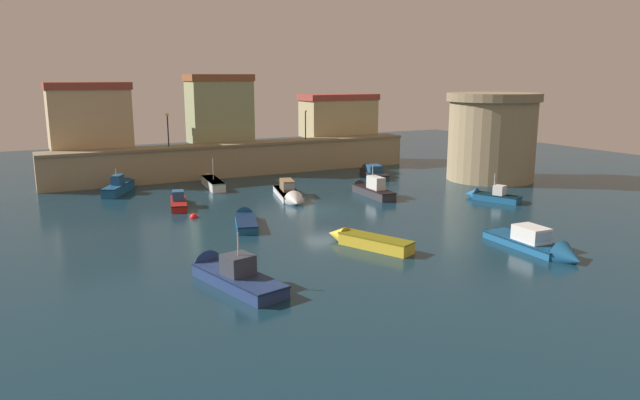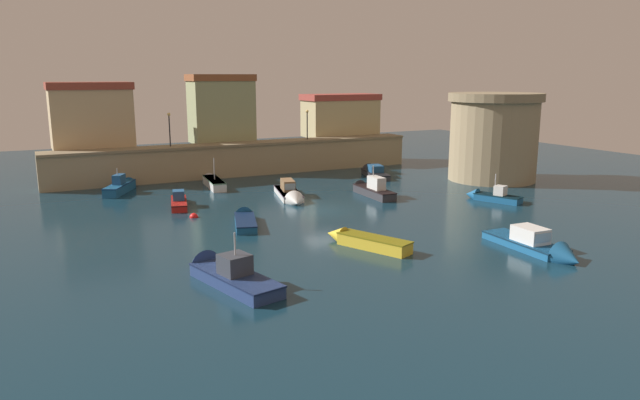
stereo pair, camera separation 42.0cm
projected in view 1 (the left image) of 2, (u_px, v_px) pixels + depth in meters
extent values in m
plane|color=#112D3D|center=(322.00, 210.00, 45.36)|extent=(103.46, 103.46, 0.00)
cube|color=#9E8966|center=(239.00, 160.00, 61.20)|extent=(38.50, 2.71, 3.13)
cube|color=#817053|center=(239.00, 144.00, 60.86)|extent=(38.50, 3.01, 0.24)
cube|color=tan|center=(89.00, 119.00, 57.51)|extent=(7.46, 5.28, 5.73)
cube|color=brown|center=(86.00, 86.00, 56.84)|extent=(7.76, 5.49, 0.70)
cube|color=#979D6E|center=(220.00, 112.00, 62.64)|extent=(6.46, 3.83, 6.48)
cube|color=brown|center=(218.00, 78.00, 61.90)|extent=(6.72, 3.99, 0.70)
cube|color=tan|center=(338.00, 118.00, 69.50)|extent=(8.54, 4.06, 4.22)
cube|color=#9C3D35|center=(339.00, 97.00, 68.99)|extent=(8.88, 4.23, 0.70)
cylinder|color=#9E8966|center=(491.00, 141.00, 57.99)|extent=(8.42, 8.42, 7.73)
cylinder|color=#867556|center=(494.00, 97.00, 57.10)|extent=(9.09, 9.09, 0.80)
cylinder|color=black|center=(168.00, 131.00, 57.28)|extent=(0.12, 0.12, 2.98)
sphere|color=#F9D172|center=(167.00, 114.00, 56.94)|extent=(0.32, 0.32, 0.32)
cylinder|color=black|center=(305.00, 126.00, 63.97)|extent=(0.12, 0.12, 2.86)
sphere|color=#F9D172|center=(305.00, 111.00, 63.64)|extent=(0.32, 0.32, 0.32)
cube|color=#195689|center=(246.00, 223.00, 40.38)|extent=(2.58, 4.65, 0.54)
cone|color=#195689|center=(244.00, 214.00, 43.08)|extent=(1.59, 1.56, 1.28)
cube|color=#0E2042|center=(246.00, 220.00, 40.34)|extent=(2.63, 4.74, 0.08)
cube|color=#195689|center=(497.00, 198.00, 48.54)|extent=(2.61, 3.93, 0.57)
cone|color=#195689|center=(471.00, 194.00, 50.02)|extent=(1.51, 1.43, 1.20)
cube|color=#0A2431|center=(497.00, 195.00, 48.49)|extent=(2.66, 4.01, 0.08)
cube|color=silver|center=(500.00, 190.00, 48.30)|extent=(1.15, 1.11, 0.79)
cylinder|color=#B2B2B7|center=(494.00, 184.00, 48.50)|extent=(0.08, 0.08, 1.72)
cube|color=#195689|center=(525.00, 243.00, 35.63)|extent=(2.03, 5.62, 0.47)
cone|color=#195689|center=(570.00, 259.00, 32.60)|extent=(1.77, 1.47, 1.72)
cube|color=#0C2539|center=(525.00, 240.00, 35.59)|extent=(2.07, 5.73, 0.08)
cube|color=silver|center=(531.00, 234.00, 35.10)|extent=(1.45, 2.05, 0.91)
cube|color=#99B7C6|center=(544.00, 237.00, 34.21)|extent=(1.23, 0.11, 0.54)
cube|color=#333338|center=(374.00, 174.00, 60.23)|extent=(2.98, 5.44, 0.55)
cone|color=#333338|center=(365.00, 169.00, 63.34)|extent=(1.86, 1.77, 1.54)
cube|color=black|center=(374.00, 172.00, 60.18)|extent=(3.04, 5.55, 0.08)
cube|color=navy|center=(374.00, 168.00, 60.15)|extent=(1.74, 2.13, 0.68)
cube|color=#99B7C6|center=(371.00, 167.00, 61.03)|extent=(1.13, 0.37, 0.41)
cube|color=#195689|center=(118.00, 189.00, 51.87)|extent=(3.44, 5.02, 0.81)
cone|color=#195689|center=(130.00, 182.00, 54.97)|extent=(1.68, 1.78, 1.15)
cube|color=#0B214F|center=(118.00, 185.00, 51.79)|extent=(3.51, 5.12, 0.08)
cube|color=navy|center=(118.00, 180.00, 51.67)|extent=(1.31, 1.55, 0.83)
cylinder|color=#B2B2B7|center=(116.00, 177.00, 51.31)|extent=(0.08, 0.08, 1.44)
cube|color=gold|center=(376.00, 243.00, 35.19)|extent=(2.99, 4.78, 0.76)
cone|color=gold|center=(337.00, 235.00, 37.01)|extent=(1.60, 1.67, 1.18)
cube|color=#716911|center=(376.00, 237.00, 35.12)|extent=(3.05, 4.87, 0.08)
cube|color=silver|center=(288.00, 194.00, 50.39)|extent=(2.98, 5.79, 0.53)
cone|color=silver|center=(295.00, 202.00, 47.12)|extent=(1.89, 1.75, 1.60)
cube|color=slate|center=(288.00, 191.00, 50.34)|extent=(3.04, 5.91, 0.08)
cube|color=olive|center=(287.00, 185.00, 50.44)|extent=(1.47, 2.34, 0.91)
cube|color=#99B7C6|center=(289.00, 187.00, 49.40)|extent=(0.86, 0.27, 0.55)
cube|color=#333338|center=(373.00, 192.00, 50.59)|extent=(1.61, 5.37, 0.71)
cone|color=#333338|center=(355.00, 186.00, 53.54)|extent=(1.35, 1.46, 1.28)
cube|color=black|center=(373.00, 189.00, 50.53)|extent=(1.64, 5.48, 0.08)
cube|color=silver|center=(376.00, 183.00, 50.06)|extent=(0.96, 1.84, 1.05)
cube|color=#99B7C6|center=(371.00, 181.00, 50.86)|extent=(0.78, 0.10, 0.63)
cylinder|color=#B2B2B7|center=(373.00, 176.00, 50.49)|extent=(0.08, 0.08, 1.97)
cube|color=navy|center=(239.00, 280.00, 28.88)|extent=(3.17, 6.15, 0.65)
cone|color=navy|center=(202.00, 263.00, 31.53)|extent=(2.02, 1.77, 1.74)
cube|color=#111E3F|center=(238.00, 275.00, 28.82)|extent=(3.23, 6.27, 0.08)
cube|color=#333842|center=(238.00, 264.00, 28.72)|extent=(1.60, 1.61, 0.99)
cube|color=#99B7C6|center=(231.00, 260.00, 29.20)|extent=(1.18, 0.34, 0.59)
cylinder|color=#B2B2B7|center=(238.00, 254.00, 28.55)|extent=(0.08, 0.08, 2.11)
cube|color=red|center=(179.00, 204.00, 46.35)|extent=(2.09, 4.48, 0.55)
cone|color=red|center=(178.00, 197.00, 48.93)|extent=(1.35, 1.43, 1.11)
cube|color=#410E0A|center=(178.00, 201.00, 46.31)|extent=(2.13, 4.57, 0.08)
cube|color=navy|center=(178.00, 195.00, 46.40)|extent=(1.13, 1.38, 0.75)
cube|color=#99B7C6|center=(178.00, 193.00, 46.97)|extent=(0.79, 0.23, 0.45)
cube|color=white|center=(213.00, 183.00, 54.47)|extent=(1.72, 5.48, 0.79)
cone|color=white|center=(206.00, 178.00, 57.51)|extent=(1.27, 1.51, 1.14)
cube|color=#568362|center=(213.00, 180.00, 54.39)|extent=(1.76, 5.59, 0.08)
cylinder|color=#B2B2B7|center=(213.00, 169.00, 53.94)|extent=(0.08, 0.08, 1.99)
sphere|color=red|center=(194.00, 218.00, 43.03)|extent=(0.64, 0.64, 0.64)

